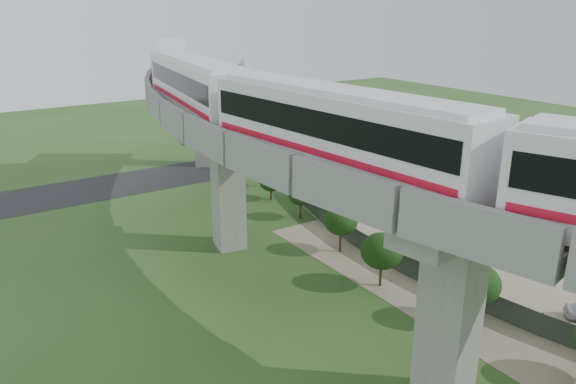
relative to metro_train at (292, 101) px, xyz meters
name	(u,v)px	position (x,y,z in m)	size (l,w,h in m)	color
ground	(298,308)	(-0.36, -1.18, -12.31)	(160.00, 160.00, 0.00)	#2A491D
dirt_lot	(478,264)	(13.64, -3.18, -12.29)	(18.00, 26.00, 0.04)	gray
asphalt_road	(133,182)	(-0.36, 28.82, -12.29)	(60.00, 8.00, 0.03)	#232326
viaduct	(353,154)	(3.48, -1.18, -3.26)	(19.58, 73.98, 11.40)	#99968E
metro_train	(292,101)	(0.00, 0.00, 0.00)	(11.13, 61.33, 3.64)	silver
fence	(414,258)	(9.39, -1.18, -11.56)	(3.87, 38.73, 1.50)	#2D382D
tree_0	(264,166)	(10.19, 20.13, -10.18)	(1.99, 1.99, 2.99)	#382314
tree_1	(271,181)	(8.71, 16.50, -10.52)	(2.16, 2.16, 2.71)	#382314
tree_2	(301,194)	(8.26, 11.01, -10.13)	(2.18, 2.18, 3.11)	#382314
tree_3	(341,221)	(6.82, 3.77, -9.84)	(2.47, 2.47, 3.52)	#382314
tree_4	(382,251)	(5.70, -1.79, -9.82)	(2.75, 2.75, 3.66)	#382314
tree_5	(477,284)	(7.12, -8.04, -9.81)	(2.68, 2.68, 3.64)	#382314
car_red	(455,237)	(14.89, -0.02, -11.66)	(1.29, 3.71, 1.22)	#9E1B0E
car_dark	(416,249)	(10.72, -0.01, -11.65)	(1.72, 4.24, 1.23)	black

